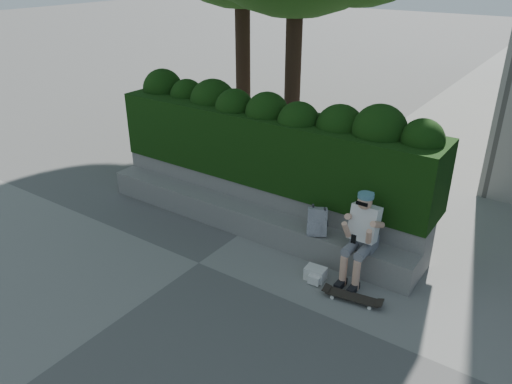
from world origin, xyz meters
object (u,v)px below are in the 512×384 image
Objects in this scene: backpack_plaid at (317,222)px; skateboard at (352,297)px; backpack_ground at (315,273)px; person at (362,233)px.

skateboard is at bearing -64.63° from backpack_plaid.
backpack_plaid is 1.44× the size of backpack_ground.
person is at bearing 98.81° from skateboard.
backpack_plaid reaches higher than backpack_ground.
backpack_plaid is (-0.94, 0.65, 0.60)m from skateboard.
backpack_plaid is 0.79m from backpack_ground.
person is at bearing -35.99° from backpack_plaid.
skateboard is at bearing -72.60° from person.
person is 4.60× the size of backpack_ground.
backpack_plaid is (-0.76, 0.08, -0.09)m from person.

